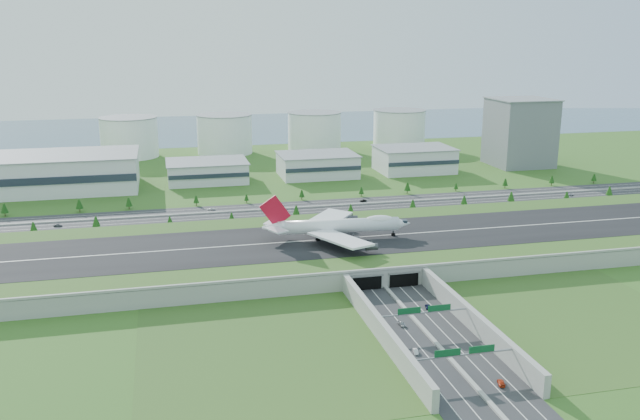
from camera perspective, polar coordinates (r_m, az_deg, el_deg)
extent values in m
plane|color=#2E551A|center=(345.17, 2.86, -3.63)|extent=(1200.00, 1200.00, 0.00)
cube|color=gray|center=(343.93, 2.87, -3.00)|extent=(520.00, 100.00, 8.00)
cube|color=#264E1A|center=(342.71, 2.88, -2.35)|extent=(520.00, 100.00, 0.16)
cube|color=black|center=(342.67, 2.88, -2.33)|extent=(520.00, 58.00, 0.12)
cube|color=silver|center=(342.65, 2.88, -2.31)|extent=(520.00, 0.90, 0.02)
cube|color=gray|center=(297.85, 5.51, -4.97)|extent=(520.00, 1.20, 1.20)
cube|color=#28282B|center=(249.08, 10.00, -11.36)|extent=(34.00, 120.00, 0.12)
cube|color=gray|center=(248.91, 10.00, -11.28)|extent=(1.60, 120.00, 0.90)
cube|color=gray|center=(249.76, 5.23, -10.11)|extent=(2.40, 100.00, 8.00)
cube|color=gray|center=(262.80, 12.88, -9.13)|extent=(2.40, 100.00, 8.00)
cube|color=black|center=(296.50, 3.97, -6.14)|extent=(13.00, 1.20, 6.00)
cube|color=black|center=(301.72, 7.07, -5.84)|extent=(13.00, 1.20, 6.00)
cylinder|color=gray|center=(254.05, 4.69, -9.77)|extent=(0.70, 0.70, 7.00)
cylinder|color=gray|center=(267.42, 12.56, -8.80)|extent=(0.70, 0.70, 7.00)
cube|color=gray|center=(258.65, 8.76, -8.54)|extent=(38.00, 0.50, 0.50)
cube|color=#0C4C23|center=(255.95, 7.52, -8.41)|extent=(9.00, 0.30, 2.40)
cube|color=#0C4C23|center=(260.21, 10.02, -8.12)|extent=(9.00, 0.30, 2.40)
cylinder|color=gray|center=(224.50, 7.50, -13.34)|extent=(0.70, 0.70, 7.00)
cylinder|color=gray|center=(239.53, 16.23, -11.94)|extent=(0.70, 0.70, 7.00)
cube|color=gray|center=(229.70, 12.07, -11.83)|extent=(38.00, 0.50, 0.50)
cube|color=#0C4C23|center=(226.67, 10.69, -11.74)|extent=(9.00, 0.30, 2.40)
cube|color=#0C4C23|center=(231.47, 13.47, -11.32)|extent=(9.00, 0.30, 2.40)
cube|color=#28282B|center=(433.48, -0.61, 0.23)|extent=(560.00, 36.00, 0.12)
cylinder|color=#3D2819|center=(408.56, -22.95, -1.70)|extent=(0.50, 0.50, 2.51)
cone|color=#123C10|center=(407.72, -22.99, -1.27)|extent=(3.91, 3.91, 5.03)
cylinder|color=#3D2819|center=(403.94, -18.31, -1.42)|extent=(0.50, 0.50, 2.92)
cone|color=#123C10|center=(402.97, -18.35, -0.91)|extent=(4.54, 4.54, 5.83)
cylinder|color=#3D2819|center=(402.18, -12.52, -1.15)|extent=(0.50, 0.50, 2.03)
cone|color=#123C10|center=(401.49, -12.54, -0.79)|extent=(3.16, 3.16, 4.06)
cylinder|color=#3D2819|center=(403.92, -7.45, -0.84)|extent=(0.50, 0.50, 2.05)
cone|color=#123C10|center=(403.23, -7.46, -0.49)|extent=(3.18, 3.18, 4.09)
cylinder|color=#3D2819|center=(409.30, -2.01, -0.46)|extent=(0.50, 0.50, 2.77)
cone|color=#123C10|center=(408.38, -2.02, 0.02)|extent=(4.31, 4.31, 5.54)
cylinder|color=#3D2819|center=(417.11, 2.60, -0.21)|extent=(0.50, 0.50, 2.31)
cone|color=#123C10|center=(416.36, 2.60, 0.18)|extent=(3.59, 3.59, 4.61)
cylinder|color=#3D2819|center=(429.62, 7.81, 0.13)|extent=(0.50, 0.50, 2.57)
cone|color=#123C10|center=(428.81, 7.82, 0.55)|extent=(4.00, 4.00, 5.14)
cylinder|color=#3D2819|center=(443.07, 12.02, 0.40)|extent=(0.50, 0.50, 2.77)
cone|color=#123C10|center=(442.22, 12.05, 0.84)|extent=(4.31, 4.31, 5.54)
cylinder|color=#3D2819|center=(457.88, 15.77, 0.64)|extent=(0.50, 0.50, 3.05)
cone|color=#123C10|center=(456.99, 15.80, 1.12)|extent=(4.74, 4.74, 6.10)
cylinder|color=#3D2819|center=(478.75, 20.03, 0.86)|extent=(0.50, 0.50, 2.33)
cone|color=#123C10|center=(478.09, 20.06, 1.20)|extent=(3.63, 3.63, 4.66)
cylinder|color=#3D2819|center=(496.87, 23.15, 1.08)|extent=(0.50, 0.50, 2.95)
cone|color=#123C10|center=(496.07, 23.19, 1.50)|extent=(4.59, 4.59, 5.90)
cylinder|color=#3D2819|center=(454.82, -25.00, -0.31)|extent=(0.50, 0.50, 2.87)
cone|color=#123C10|center=(453.97, -25.05, 0.14)|extent=(4.47, 4.47, 5.75)
cylinder|color=#3D2819|center=(447.69, -19.58, 0.02)|extent=(0.50, 0.50, 2.95)
cone|color=#123C10|center=(446.81, -19.62, 0.49)|extent=(4.59, 4.59, 5.90)
cylinder|color=#3D2819|center=(445.22, -15.77, 0.23)|extent=(0.50, 0.50, 2.71)
cone|color=#123C10|center=(444.40, -15.80, 0.66)|extent=(4.22, 4.22, 5.42)
cylinder|color=#3D2819|center=(445.11, -10.37, 0.52)|extent=(0.50, 0.50, 2.36)
cone|color=#123C10|center=(444.39, -10.39, 0.90)|extent=(3.68, 3.68, 4.73)
cylinder|color=#3D2819|center=(447.75, -6.20, 0.74)|extent=(0.50, 0.50, 2.02)
cone|color=#123C10|center=(447.14, -6.21, 1.06)|extent=(3.14, 3.14, 4.04)
cylinder|color=#3D2819|center=(453.52, -1.54, 1.03)|extent=(0.50, 0.50, 2.41)
cone|color=#123C10|center=(452.80, -1.55, 1.41)|extent=(3.75, 3.75, 4.83)
cylinder|color=#3D2819|center=(463.50, 3.50, 1.30)|extent=(0.50, 0.50, 2.35)
cone|color=#123C10|center=(462.81, 3.50, 1.66)|extent=(3.65, 3.65, 4.70)
cylinder|color=#3D2819|center=(473.91, 7.36, 1.54)|extent=(0.50, 0.50, 2.92)
cone|color=#123C10|center=(473.08, 7.37, 1.98)|extent=(4.54, 4.54, 5.83)
cylinder|color=#3D2819|center=(487.80, 11.37, 1.70)|extent=(0.50, 0.50, 2.02)
cone|color=#123C10|center=(487.23, 11.38, 1.99)|extent=(3.15, 3.15, 4.04)
cylinder|color=#3D2819|center=(504.58, 15.31, 1.92)|extent=(0.50, 0.50, 2.55)
cone|color=#123C10|center=(503.90, 15.34, 2.29)|extent=(3.97, 3.97, 5.10)
cylinder|color=#3D2819|center=(523.21, 18.91, 2.10)|extent=(0.50, 0.50, 2.64)
cone|color=#123C10|center=(522.53, 18.94, 2.46)|extent=(4.11, 4.11, 5.29)
cylinder|color=#3D2819|center=(542.54, 22.06, 2.23)|extent=(0.50, 0.50, 2.50)
cone|color=#123C10|center=(541.92, 22.09, 2.56)|extent=(3.89, 3.89, 5.00)
cube|color=silver|center=(514.65, -21.78, 2.91)|extent=(120.00, 60.00, 25.00)
cube|color=silver|center=(515.52, -9.48, 3.22)|extent=(58.00, 42.00, 15.00)
cube|color=silver|center=(527.43, -0.23, 3.79)|extent=(58.00, 42.00, 17.00)
cube|color=silver|center=(550.51, 7.94, 4.22)|extent=(58.00, 42.00, 19.00)
cube|color=slate|center=(592.70, 16.48, 6.27)|extent=(46.00, 46.00, 55.00)
cylinder|color=white|center=(631.74, -15.76, 5.89)|extent=(50.00, 50.00, 35.00)
cylinder|color=white|center=(633.66, -8.03, 6.33)|extent=(50.00, 50.00, 35.00)
cylinder|color=white|center=(646.84, -0.47, 6.64)|extent=(50.00, 50.00, 35.00)
cylinder|color=white|center=(670.62, 6.68, 6.83)|extent=(50.00, 50.00, 35.00)
cube|color=#3D5C75|center=(807.12, -6.66, 6.91)|extent=(1200.00, 260.00, 0.06)
cylinder|color=white|center=(339.66, 1.57, -1.34)|extent=(61.74, 12.87, 7.01)
cone|color=white|center=(346.34, 6.95, -1.13)|extent=(9.40, 7.82, 7.01)
cone|color=white|center=(335.96, -3.97, -1.47)|extent=(11.58, 8.03, 7.01)
ellipsoid|color=white|center=(342.86, 5.02, -0.80)|extent=(15.40, 6.87, 4.31)
cube|color=white|center=(322.03, 1.72, -2.45)|extent=(27.44, 35.78, 1.73)
cube|color=white|center=(357.34, 0.74, -0.70)|extent=(31.34, 34.76, 1.73)
cylinder|color=#38383D|center=(329.14, 2.84, -2.52)|extent=(5.99, 3.82, 3.29)
cylinder|color=#38383D|center=(319.09, 4.36, -3.10)|extent=(5.99, 3.82, 3.29)
cylinder|color=#38383D|center=(353.93, 2.06, -1.27)|extent=(5.99, 3.82, 3.29)
cylinder|color=#38383D|center=(366.43, 2.73, -0.71)|extent=(5.99, 3.82, 3.29)
cube|color=white|center=(328.96, -3.70, -1.66)|extent=(10.98, 13.69, 0.66)
cube|color=white|center=(342.62, -3.87, -1.00)|extent=(12.35, 13.63, 0.66)
cube|color=red|center=(333.80, -3.81, -0.09)|extent=(15.64, 2.48, 16.42)
cylinder|color=black|center=(346.84, 6.19, -2.07)|extent=(2.08, 0.77, 2.08)
cylinder|color=black|center=(337.33, 0.93, -2.47)|extent=(2.08, 0.77, 2.08)
cylinder|color=black|center=(343.96, 0.75, -2.13)|extent=(2.08, 0.77, 2.08)
cylinder|color=black|center=(336.44, -0.18, -2.51)|extent=(2.08, 0.77, 2.08)
cylinder|color=black|center=(343.09, -0.34, -2.17)|extent=(2.08, 0.77, 2.08)
imported|color=#A1A2A5|center=(263.68, 6.90, -9.49)|extent=(2.28, 4.94, 1.64)
imported|color=white|center=(243.62, 8.06, -11.71)|extent=(2.05, 4.27, 1.35)
imported|color=#0A1136|center=(281.12, 9.11, -8.03)|extent=(3.28, 5.24, 1.35)
imported|color=#B72F10|center=(229.27, 15.01, -13.87)|extent=(3.49, 5.44, 1.47)
imported|color=slate|center=(418.48, -21.22, -1.20)|extent=(5.01, 2.62, 1.63)
imported|color=black|center=(448.28, 3.66, 0.80)|extent=(4.67, 2.19, 1.48)
imported|color=silver|center=(495.23, 20.32, 1.24)|extent=(5.74, 3.40, 1.50)
imported|color=white|center=(431.70, -9.17, 0.08)|extent=(4.90, 2.54, 1.36)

